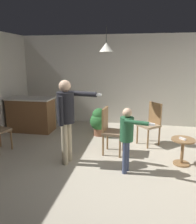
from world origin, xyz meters
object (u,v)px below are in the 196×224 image
object	(u,v)px
kitchen_counter	(31,114)
side_table_by_couch	(183,148)
person_child	(127,133)
person_adult	(66,113)
dining_chair_centre_back	(151,122)
dining_chair_near_wall	(110,129)
potted_plant_corner	(99,121)
spare_remote_on_table	(183,139)

from	to	relation	value
kitchen_counter	side_table_by_couch	world-z (taller)	kitchen_counter
side_table_by_couch	kitchen_counter	bearing A→B (deg)	159.46
side_table_by_couch	person_child	bearing A→B (deg)	-154.46
person_adult	dining_chair_centre_back	distance (m)	2.15
kitchen_counter	dining_chair_near_wall	size ratio (longest dim) A/B	1.26
kitchen_counter	person_child	size ratio (longest dim) A/B	1.06
side_table_by_couch	dining_chair_centre_back	world-z (taller)	dining_chair_centre_back
kitchen_counter	potted_plant_corner	bearing A→B (deg)	-1.41
kitchen_counter	dining_chair_centre_back	distance (m)	3.29
kitchen_counter	side_table_by_couch	bearing A→B (deg)	-20.54
side_table_by_couch	person_child	size ratio (longest dim) A/B	0.44
side_table_by_couch	spare_remote_on_table	size ratio (longest dim) A/B	4.00
person_adult	person_child	world-z (taller)	person_adult
dining_chair_near_wall	spare_remote_on_table	xyz separation A→B (m)	(1.41, -0.33, -0.01)
person_adult	dining_chair_centre_back	xyz separation A→B (m)	(1.64, 1.31, -0.46)
person_adult	dining_chair_near_wall	xyz separation A→B (m)	(0.76, 0.61, -0.46)
person_child	potted_plant_corner	size ratio (longest dim) A/B	1.60
dining_chair_near_wall	dining_chair_centre_back	size ratio (longest dim) A/B	1.00
kitchen_counter	dining_chair_near_wall	world-z (taller)	dining_chair_near_wall
side_table_by_couch	person_adult	size ratio (longest dim) A/B	0.32
kitchen_counter	person_adult	size ratio (longest dim) A/B	0.77
kitchen_counter	spare_remote_on_table	distance (m)	4.07
potted_plant_corner	spare_remote_on_table	xyz separation A→B (m)	(1.85, -1.42, 0.13)
side_table_by_couch	spare_remote_on_table	distance (m)	0.22
side_table_by_couch	potted_plant_corner	world-z (taller)	potted_plant_corner
person_child	spare_remote_on_table	bearing A→B (deg)	127.61
kitchen_counter	dining_chair_centre_back	bearing A→B (deg)	-7.60
side_table_by_couch	dining_chair_near_wall	size ratio (longest dim) A/B	0.52
spare_remote_on_table	person_adult	bearing A→B (deg)	-172.74
dining_chair_near_wall	spare_remote_on_table	world-z (taller)	dining_chair_near_wall
spare_remote_on_table	kitchen_counter	bearing A→B (deg)	158.84
potted_plant_corner	side_table_by_couch	bearing A→B (deg)	-36.40
side_table_by_couch	dining_chair_near_wall	distance (m)	1.48
person_adult	potted_plant_corner	world-z (taller)	person_adult
kitchen_counter	person_child	distance (m)	3.39
dining_chair_near_wall	spare_remote_on_table	bearing A→B (deg)	83.56
dining_chair_centre_back	side_table_by_couch	bearing A→B (deg)	166.97
person_child	potted_plant_corner	world-z (taller)	person_child
person_child	potted_plant_corner	distance (m)	2.08
dining_chair_centre_back	kitchen_counter	bearing A→B (deg)	40.19
potted_plant_corner	spare_remote_on_table	distance (m)	2.34
kitchen_counter	side_table_by_couch	distance (m)	4.08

